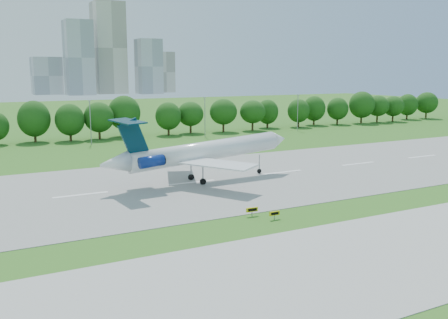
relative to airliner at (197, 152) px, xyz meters
The scene contains 9 objects.
ground 33.07m from the airliner, 130.28° to the right, with size 600.00×600.00×0.00m, color #2C6B1C.
runway 21.81m from the airliner, behind, with size 400.00×45.00×0.08m, color gray.
taxiway 48.08m from the airliner, 116.17° to the right, with size 400.00×23.00×0.08m, color #ADADA8.
tree_line 70.38m from the airliner, 107.41° to the left, with size 288.40×8.40×10.40m.
light_poles 61.82m from the airliner, 112.40° to the left, with size 175.90×0.25×12.19m.
skyline 375.04m from the airliner, 77.80° to the left, with size 127.00×52.00×80.00m.
airliner is the anchor object (origin of this frame).
taxi_sign_centre 26.50m from the airliner, 90.76° to the right, with size 1.64×0.23×1.15m.
taxi_sign_right 23.82m from the airliner, 95.56° to the right, with size 1.79×0.36×1.25m.
Camera 1 is at (-16.25, -56.49, 20.16)m, focal length 40.00 mm.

